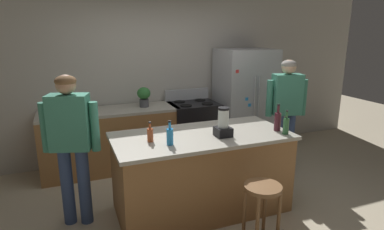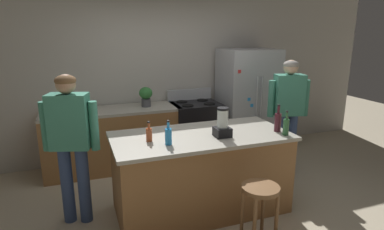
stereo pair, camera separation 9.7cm
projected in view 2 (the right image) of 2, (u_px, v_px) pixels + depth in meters
name	position (u px, v px, depth m)	size (l,w,h in m)	color
ground_plane	(201.00, 208.00, 3.88)	(14.00, 14.00, 0.00)	beige
back_wall	(157.00, 75.00, 5.31)	(8.00, 0.10, 2.70)	#BCB7AD
kitchen_island	(201.00, 172.00, 3.76)	(1.99, 0.95, 0.93)	#9E6B3D
back_counter_run	(114.00, 139.00, 4.90)	(2.00, 0.64, 0.93)	#9E6B3D
refrigerator	(247.00, 102.00, 5.49)	(0.90, 0.73, 1.76)	#B7BABF
stove_range	(195.00, 130.00, 5.31)	(0.76, 0.65, 1.11)	black
person_by_island_left	(71.00, 136.00, 3.39)	(0.59, 0.33, 1.64)	#384C7A
person_by_sink_right	(288.00, 107.00, 4.59)	(0.59, 0.31, 1.66)	#384C7A
bar_stool	(260.00, 200.00, 3.08)	(0.36, 0.36, 0.65)	brown
potted_plant	(146.00, 95.00, 4.91)	(0.20, 0.20, 0.30)	#4C4C51
blender_appliance	(222.00, 124.00, 3.54)	(0.17, 0.17, 0.32)	black
bottle_soda	(168.00, 136.00, 3.30)	(0.07, 0.07, 0.26)	#268CD8
bottle_olive_oil	(286.00, 126.00, 3.60)	(0.07, 0.07, 0.28)	#2D6638
bottle_cooking_sauce	(149.00, 134.00, 3.40)	(0.06, 0.06, 0.22)	#B24C26
bottle_wine	(278.00, 122.00, 3.72)	(0.08, 0.08, 0.32)	#471923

